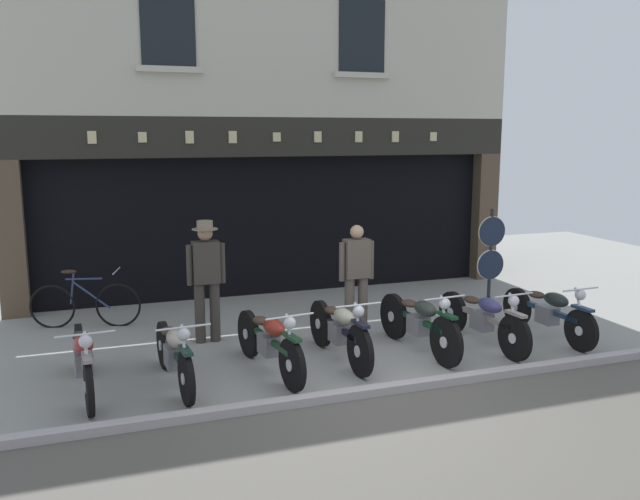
% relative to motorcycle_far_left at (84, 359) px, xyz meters
% --- Properties ---
extents(ground, '(21.45, 22.00, 0.18)m').
position_rel_motorcycle_far_left_xyz_m(ground, '(3.44, -2.25, -0.46)').
color(ground, gray).
extents(shop_facade, '(9.75, 4.42, 6.42)m').
position_rel_motorcycle_far_left_xyz_m(shop_facade, '(3.44, 5.73, 1.31)').
color(shop_facade, black).
rests_on(shop_facade, ground).
extents(motorcycle_far_left, '(0.62, 2.06, 0.91)m').
position_rel_motorcycle_far_left_xyz_m(motorcycle_far_left, '(0.00, 0.00, 0.00)').
color(motorcycle_far_left, black).
rests_on(motorcycle_far_left, ground).
extents(motorcycle_left, '(0.62, 1.92, 0.90)m').
position_rel_motorcycle_far_left_xyz_m(motorcycle_left, '(1.03, -0.12, -0.01)').
color(motorcycle_left, black).
rests_on(motorcycle_left, ground).
extents(motorcycle_center_left, '(0.62, 2.04, 0.91)m').
position_rel_motorcycle_far_left_xyz_m(motorcycle_center_left, '(2.23, -0.08, 0.00)').
color(motorcycle_center_left, black).
rests_on(motorcycle_center_left, ground).
extents(motorcycle_center, '(0.62, 1.98, 0.93)m').
position_rel_motorcycle_far_left_xyz_m(motorcycle_center, '(3.23, 0.05, 0.01)').
color(motorcycle_center, black).
rests_on(motorcycle_center, ground).
extents(motorcycle_center_right, '(0.62, 2.03, 0.94)m').
position_rel_motorcycle_far_left_xyz_m(motorcycle_center_right, '(4.40, 0.01, 0.01)').
color(motorcycle_center_right, black).
rests_on(motorcycle_center_right, ground).
extents(motorcycle_right, '(0.62, 2.06, 0.91)m').
position_rel_motorcycle_far_left_xyz_m(motorcycle_right, '(5.40, -0.05, -0.00)').
color(motorcycle_right, black).
rests_on(motorcycle_right, ground).
extents(motorcycle_far_right, '(0.62, 1.99, 0.89)m').
position_rel_motorcycle_far_left_xyz_m(motorcycle_far_right, '(6.52, -0.06, -0.01)').
color(motorcycle_far_right, black).
rests_on(motorcycle_far_right, ground).
extents(salesman_left, '(0.56, 0.37, 1.79)m').
position_rel_motorcycle_far_left_xyz_m(salesman_left, '(1.71, 1.47, 0.59)').
color(salesman_left, '#38332D').
rests_on(salesman_left, ground).
extents(shopkeeper_center, '(0.56, 0.25, 1.67)m').
position_rel_motorcycle_far_left_xyz_m(shopkeeper_center, '(3.91, 1.11, 0.51)').
color(shopkeeper_center, brown).
rests_on(shopkeeper_center, ground).
extents(tyre_sign_pole, '(0.54, 0.06, 1.71)m').
position_rel_motorcycle_far_left_xyz_m(tyre_sign_pole, '(6.85, 1.98, 0.57)').
color(tyre_sign_pole, '#232328').
rests_on(tyre_sign_pole, ground).
extents(advert_board_near, '(0.82, 0.03, 0.89)m').
position_rel_motorcycle_far_left_xyz_m(advert_board_near, '(1.83, 4.13, 1.45)').
color(advert_board_near, silver).
extents(advert_board_far, '(0.80, 0.03, 0.95)m').
position_rel_motorcycle_far_left_xyz_m(advert_board_far, '(0.63, 4.13, 1.48)').
color(advert_board_far, silver).
extents(leaning_bicycle, '(1.67, 0.60, 0.94)m').
position_rel_motorcycle_far_left_xyz_m(leaning_bicycle, '(0.02, 2.86, -0.05)').
color(leaning_bicycle, black).
rests_on(leaning_bicycle, ground).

